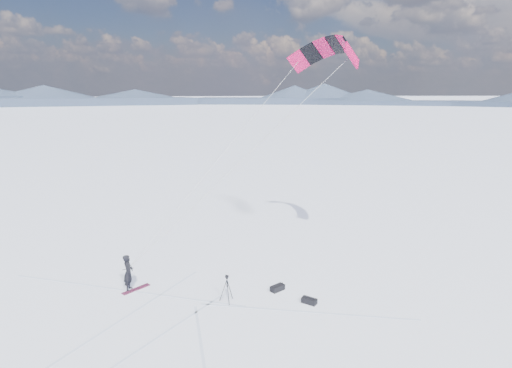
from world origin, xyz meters
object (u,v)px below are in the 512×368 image
object	(u,v)px
snowkiter	(129,290)
tripod	(227,285)
gear_bag_b	(309,301)
snowboard	(136,289)
gear_bag_a	(277,288)

from	to	relation	value
snowkiter	tripod	xyz separation A→B (m)	(4.31, -2.75, 0.86)
gear_bag_b	snowkiter	bearing A→B (deg)	-154.59
snowkiter	gear_bag_b	distance (m)	8.93
snowkiter	snowboard	bearing A→B (deg)	-85.53
snowkiter	gear_bag_b	size ratio (longest dim) A/B	2.42
snowkiter	tripod	bearing A→B (deg)	-106.25
snowkiter	snowboard	size ratio (longest dim) A/B	1.22
snowkiter	tripod	size ratio (longest dim) A/B	1.39
gear_bag_a	tripod	bearing A→B (deg)	163.71
snowkiter	gear_bag_a	bearing A→B (deg)	-93.13
snowkiter	snowboard	xyz separation A→B (m)	(0.32, -0.07, 0.02)
tripod	gear_bag_a	world-z (taller)	tripod
gear_bag_b	tripod	bearing A→B (deg)	-148.26
tripod	snowboard	bearing A→B (deg)	115.77
gear_bag_a	gear_bag_b	size ratio (longest dim) A/B	1.07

